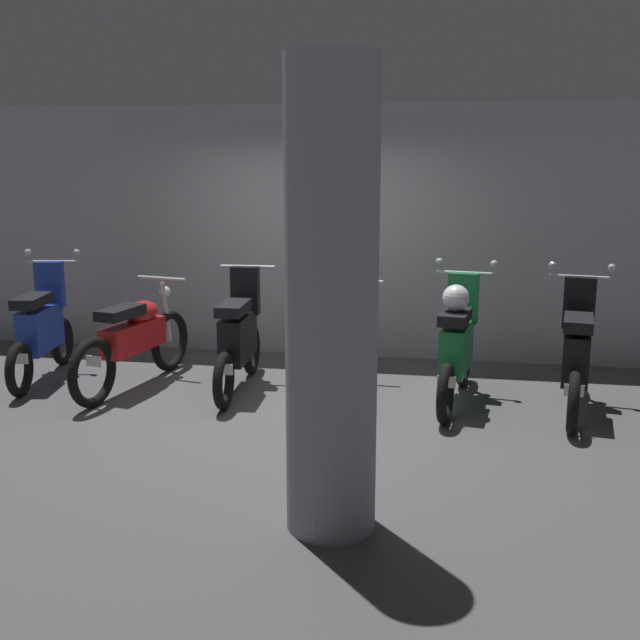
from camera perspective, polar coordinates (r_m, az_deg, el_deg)
name	(u,v)px	position (r m, az deg, el deg)	size (l,w,h in m)	color
ground_plane	(282,406)	(7.03, -2.87, -6.47)	(80.00, 80.00, 0.00)	#4C4C4F
back_wall	(319,232)	(8.69, -0.05, 6.65)	(16.00, 0.30, 2.81)	#9EA0A3
motorbike_slot_0	(42,328)	(8.24, -20.23, -0.60)	(0.58, 1.67, 1.29)	black
motorbike_slot_1	(135,339)	(7.68, -13.78, -1.38)	(0.62, 1.93, 1.03)	black
motorbike_slot_2	(239,337)	(7.42, -6.13, -1.30)	(0.56, 1.68, 1.18)	black
motorbike_slot_3	(346,340)	(7.25, 1.96, -1.54)	(0.56, 1.95, 1.08)	black
motorbike_slot_4	(457,343)	(7.07, 10.28, -1.74)	(0.58, 1.68, 1.29)	black
motorbike_slot_5	(576,354)	(7.12, 18.73, -2.43)	(0.58, 1.67, 1.29)	black
support_pillar	(332,304)	(4.42, 0.88, 1.21)	(0.55, 0.55, 2.81)	gray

